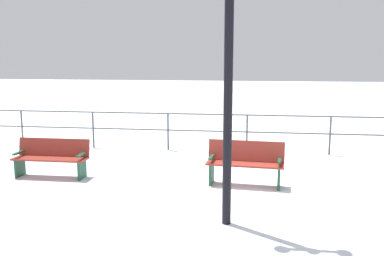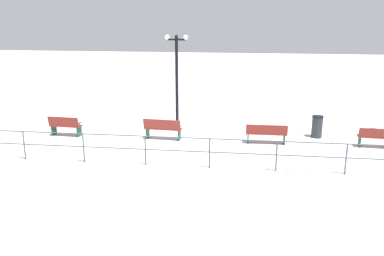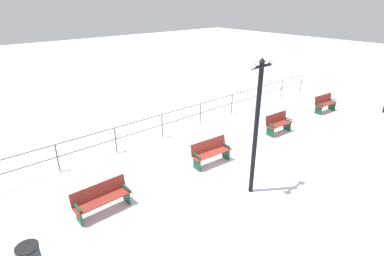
# 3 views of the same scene
# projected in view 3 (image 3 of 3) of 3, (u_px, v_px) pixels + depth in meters

# --- Properties ---
(ground_plane) EXTENTS (80.00, 80.00, 0.00)m
(ground_plane) POSITION_uv_depth(u_px,v_px,m) (213.00, 165.00, 11.39)
(ground_plane) COLOR white
(ground_plane) RESTS_ON ground
(bench_second) EXTENTS (0.51, 1.68, 0.85)m
(bench_second) POSITION_uv_depth(u_px,v_px,m) (102.00, 198.00, 8.76)
(bench_second) COLOR maroon
(bench_second) RESTS_ON ground
(bench_third) EXTENTS (0.62, 1.64, 0.92)m
(bench_third) POSITION_uv_depth(u_px,v_px,m) (211.00, 152.00, 11.31)
(bench_third) COLOR maroon
(bench_third) RESTS_ON ground
(bench_fourth) EXTENTS (0.60, 1.44, 0.90)m
(bench_fourth) POSITION_uv_depth(u_px,v_px,m) (278.00, 123.00, 13.93)
(bench_fourth) COLOR maroon
(bench_fourth) RESTS_ON ground
(bench_fifth) EXTENTS (0.63, 1.51, 0.92)m
(bench_fifth) POSITION_uv_depth(u_px,v_px,m) (325.00, 103.00, 16.51)
(bench_fifth) COLOR maroon
(bench_fifth) RESTS_ON ground
(lamppost_middle) EXTENTS (0.23, 1.07, 4.30)m
(lamppost_middle) POSITION_uv_depth(u_px,v_px,m) (257.00, 113.00, 8.79)
(lamppost_middle) COLOR black
(lamppost_middle) RESTS_ON ground
(waterfront_railing) EXTENTS (0.05, 22.71, 1.09)m
(waterfront_railing) POSITION_uv_depth(u_px,v_px,m) (162.00, 122.00, 13.37)
(waterfront_railing) COLOR #4C5156
(waterfront_railing) RESTS_ON ground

